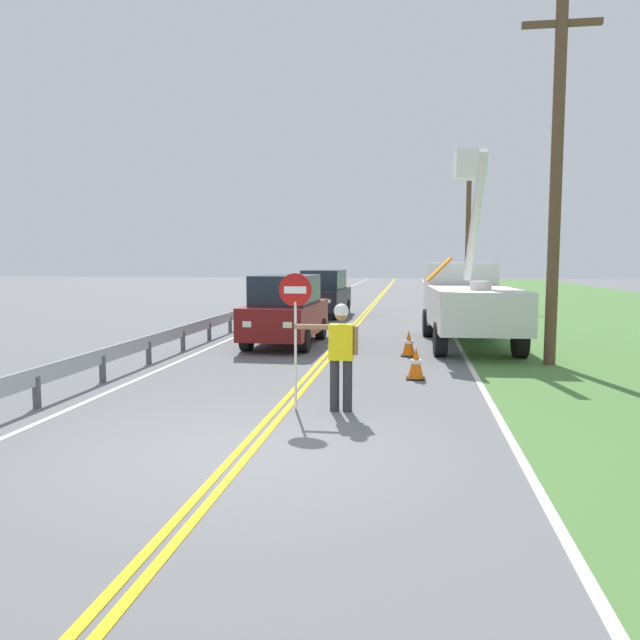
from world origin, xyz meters
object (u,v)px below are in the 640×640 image
at_px(flagger_worker, 341,350).
at_px(stop_sign_paddle, 295,310).
at_px(oncoming_suv_second, 324,293).
at_px(oncoming_suv_nearest, 286,310).
at_px(utility_bucket_truck, 467,297).
at_px(traffic_cone_lead, 416,364).
at_px(traffic_cone_mid, 409,344).
at_px(utility_pole_near, 556,178).
at_px(utility_pole_mid, 468,226).

distance_m(flagger_worker, stop_sign_paddle, 1.02).
relative_size(flagger_worker, oncoming_suv_second, 0.39).
xyz_separation_m(oncoming_suv_nearest, oncoming_suv_second, (-0.18, 9.40, 0.00)).
bearing_deg(utility_bucket_truck, traffic_cone_lead, -104.95).
xyz_separation_m(stop_sign_paddle, traffic_cone_mid, (1.88, 6.18, -1.37)).
xyz_separation_m(flagger_worker, stop_sign_paddle, (-0.77, 0.00, 0.66)).
bearing_deg(stop_sign_paddle, flagger_worker, -0.14).
relative_size(flagger_worker, oncoming_suv_nearest, 0.39).
bearing_deg(traffic_cone_mid, stop_sign_paddle, -106.95).
bearing_deg(traffic_cone_mid, utility_pole_near, -13.46).
relative_size(stop_sign_paddle, utility_pole_mid, 0.27).
xyz_separation_m(utility_pole_mid, traffic_cone_mid, (-3.19, -19.76, -4.12)).
relative_size(utility_pole_mid, traffic_cone_lead, 12.20).
xyz_separation_m(flagger_worker, utility_pole_mid, (4.30, 25.94, 3.41)).
relative_size(flagger_worker, stop_sign_paddle, 0.78).
relative_size(flagger_worker, utility_pole_mid, 0.21).
bearing_deg(oncoming_suv_nearest, utility_pole_near, -19.65).
height_order(utility_pole_near, traffic_cone_lead, utility_pole_near).
bearing_deg(oncoming_suv_second, stop_sign_paddle, -83.50).
height_order(oncoming_suv_nearest, oncoming_suv_second, same).
xyz_separation_m(flagger_worker, utility_bucket_truck, (2.84, 8.85, 0.38)).
xyz_separation_m(flagger_worker, utility_pole_near, (4.53, 5.36, 3.45)).
xyz_separation_m(flagger_worker, traffic_cone_lead, (1.28, 3.01, -0.71)).
height_order(stop_sign_paddle, traffic_cone_mid, stop_sign_paddle).
relative_size(utility_pole_near, traffic_cone_mid, 12.31).
bearing_deg(oncoming_suv_second, oncoming_suv_nearest, -88.91).
bearing_deg(utility_bucket_truck, traffic_cone_mid, -122.91).
distance_m(utility_bucket_truck, utility_pole_mid, 17.42).
distance_m(flagger_worker, utility_bucket_truck, 9.30).
bearing_deg(oncoming_suv_second, flagger_worker, -81.00).
distance_m(stop_sign_paddle, traffic_cone_mid, 6.60).
bearing_deg(utility_pole_near, oncoming_suv_second, 121.35).
height_order(flagger_worker, utility_bucket_truck, utility_bucket_truck).
bearing_deg(utility_pole_mid, utility_bucket_truck, -94.89).
distance_m(oncoming_suv_nearest, oncoming_suv_second, 9.40).
distance_m(flagger_worker, utility_pole_near, 7.82).
distance_m(utility_pole_near, utility_pole_mid, 20.58).
distance_m(oncoming_suv_nearest, traffic_cone_lead, 6.25).
relative_size(utility_bucket_truck, utility_pole_mid, 0.81).
bearing_deg(utility_pole_mid, traffic_cone_mid, -99.17).
distance_m(stop_sign_paddle, traffic_cone_lead, 3.89).
height_order(flagger_worker, utility_pole_near, utility_pole_near).
bearing_deg(utility_pole_mid, flagger_worker, -99.42).
bearing_deg(stop_sign_paddle, traffic_cone_lead, 55.72).
xyz_separation_m(flagger_worker, traffic_cone_mid, (1.11, 6.18, -0.71)).
bearing_deg(flagger_worker, traffic_cone_lead, 66.94).
height_order(stop_sign_paddle, oncoming_suv_nearest, stop_sign_paddle).
height_order(traffic_cone_lead, traffic_cone_mid, same).
distance_m(utility_bucket_truck, traffic_cone_mid, 3.36).
distance_m(oncoming_suv_second, utility_pole_near, 14.38).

